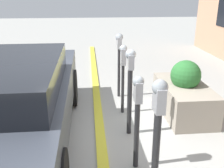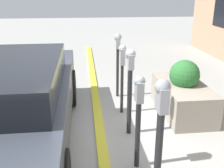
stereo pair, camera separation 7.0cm
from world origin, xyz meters
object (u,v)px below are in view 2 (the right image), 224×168
Objects in this scene: parking_meter_nearest at (160,129)px; parking_meter_fourth at (122,65)px; parking_meter_second at (139,107)px; parked_car_front at (7,101)px; parking_meter_middle at (130,78)px; parking_meter_farthest at (118,51)px; planter_box at (183,94)px.

parking_meter_nearest is 1.13× the size of parking_meter_fourth.
parking_meter_second is 0.28× the size of parked_car_front.
parking_meter_middle reaches higher than parking_meter_second.
parked_car_front is (0.68, 1.81, -0.11)m from parking_meter_second.
parked_car_front is at bearing 51.55° from parking_meter_nearest.
parked_car_front reaches higher than parking_meter_second.
parking_meter_farthest is at bearing -0.67° from parking_meter_middle.
parking_meter_farthest is at bearing -45.49° from parked_car_front.
parking_meter_fourth is at bearing 83.44° from planter_box.
parking_meter_nearest is at bearing 153.57° from planter_box.
planter_box is (0.67, -1.17, -0.59)m from parking_meter_middle.
parking_meter_second is 0.82× the size of planter_box.
parking_meter_farthest is (0.85, -0.03, 0.07)m from parking_meter_fourth.
parking_meter_second is 0.96× the size of parking_meter_fourth.
parking_meter_fourth is (0.81, 0.01, -0.00)m from parking_meter_middle.
parking_meter_fourth is (2.48, 0.01, -0.03)m from parking_meter_nearest.
parking_meter_fourth is 0.85m from parking_meter_farthest.
parking_meter_farthest is (2.54, -0.06, 0.16)m from parking_meter_second.
parking_meter_second is 2.55m from parking_meter_farthest.
parking_meter_farthest is 0.31× the size of parked_car_front.
parking_meter_middle is at bearing -2.71° from parking_meter_second.
parking_meter_nearest is at bearing -176.75° from parking_meter_second.
parking_meter_fourth is 1.32m from planter_box.
parking_meter_nearest reaches higher than planter_box.
parked_car_front reaches higher than parking_meter_fourth.
parking_meter_farthest is at bearing 49.55° from planter_box.
parked_car_front is at bearing 96.42° from parking_meter_middle.
parking_meter_nearest is at bearing -179.91° from parking_meter_middle.
parking_meter_fourth reaches higher than planter_box.
parking_meter_nearest reaches higher than parking_meter_middle.
parking_meter_second is 0.90m from parking_meter_middle.
parked_car_front is (-0.21, 1.85, -0.21)m from parking_meter_middle.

